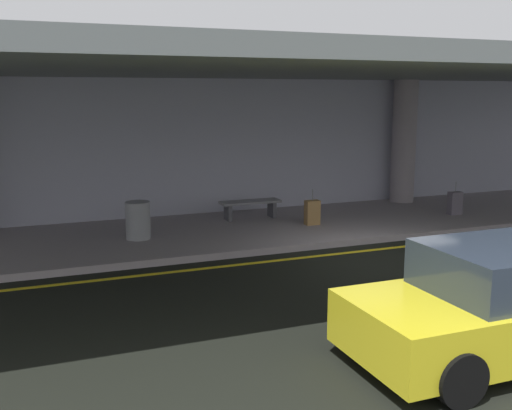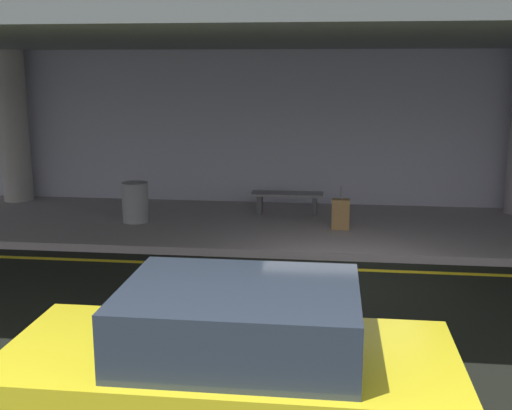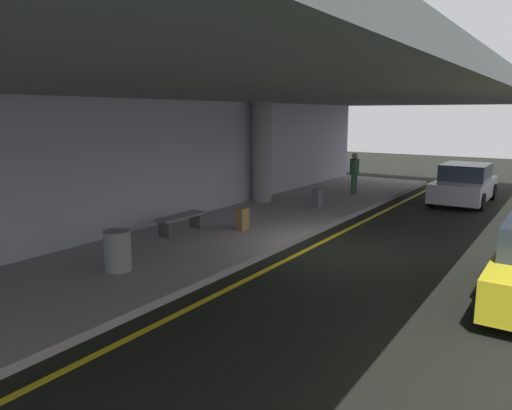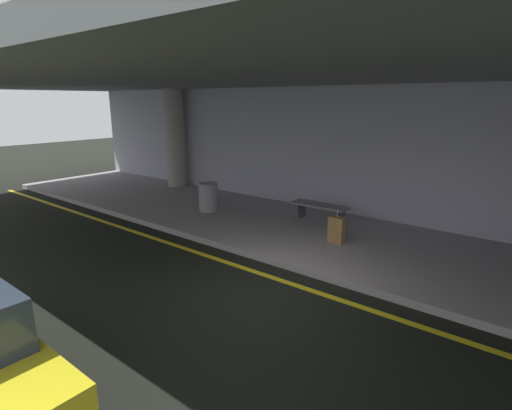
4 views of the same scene
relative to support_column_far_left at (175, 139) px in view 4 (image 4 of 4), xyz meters
The scene contains 9 objects.
ground_plane 9.50m from the support_column_far_left, 30.62° to the right, with size 60.00×60.00×0.00m, color black.
sidewalk 8.38m from the support_column_far_left, 11.55° to the right, with size 26.00×4.20×0.15m, color #9C9397.
lane_stripe_yellow 9.26m from the support_column_far_left, 27.83° to the right, with size 26.00×0.14×0.01m, color yellow.
support_column_far_left is the anchor object (origin of this frame).
ceiling_overhang 8.51m from the support_column_far_left, 14.94° to the right, with size 28.00×13.20×0.30m, color slate.
terminal_back_wall 8.02m from the support_column_far_left, ahead, with size 26.00×0.30×3.80m, color #ACADC0.
suitcase_upright_secondary 8.32m from the support_column_far_left, 14.11° to the right, with size 0.36×0.22×0.90m.
bench_metal 6.95m from the support_column_far_left, ahead, with size 1.60×0.50×0.48m.
trash_bin_steel 4.28m from the support_column_far_left, 27.49° to the right, with size 0.56×0.56×0.85m, color gray.
Camera 4 is at (3.98, -5.38, 3.40)m, focal length 28.04 mm.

